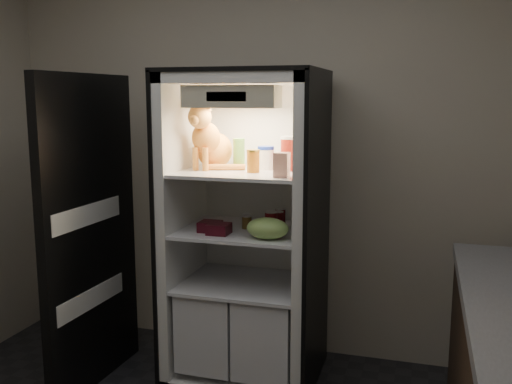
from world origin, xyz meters
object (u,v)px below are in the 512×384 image
Objects in this scene: soda_can_b at (278,222)px; berry_box_left at (210,226)px; refrigerator at (247,250)px; grape_bag at (268,228)px; parmesan_shaker at (239,154)px; salsa_jar at (253,161)px; condiment_jar at (247,222)px; soda_can_c at (271,223)px; berry_box_right at (219,229)px; pepper_jar at (290,153)px; soda_can_a at (280,218)px; tabby_cat at (210,143)px; mayo_tub at (266,158)px; cream_carton at (282,165)px.

soda_can_b reaches higher than berry_box_left.
grape_bag is (0.20, -0.25, 0.21)m from refrigerator.
parmesan_shaker is 1.40× the size of salsa_jar.
grape_bag reaches higher than condiment_jar.
parmesan_shaker is at bearing 147.41° from soda_can_c.
condiment_jar is 0.21m from berry_box_right.
berry_box_right is (-0.31, -0.15, -0.03)m from soda_can_b.
refrigerator reaches higher than pepper_jar.
refrigerator is 14.38× the size of salsa_jar.
soda_can_a is 1.43× the size of condiment_jar.
soda_can_b is (0.26, -0.08, -0.38)m from parmesan_shaker.
tabby_cat is 3.44× the size of berry_box_right.
parmesan_shaker reaches higher than berry_box_left.
salsa_jar is at bearing -101.97° from mayo_tub.
condiment_jar is at bearing 170.53° from soda_can_b.
berry_box_left is (-0.36, -0.03, -0.04)m from soda_can_c.
refrigerator is 15.49× the size of berry_box_right.
tabby_cat is at bearing 150.75° from grape_bag.
soda_can_c is at bearing 4.95° from berry_box_left.
pepper_jar is 1.64× the size of soda_can_b.
soda_can_b is (0.44, -0.06, -0.44)m from tabby_cat.
parmesan_shaker is 1.33× the size of mayo_tub.
refrigerator is 0.31m from berry_box_right.
soda_can_b is 0.51× the size of grape_bag.
berry_box_left is (-0.45, 0.08, -0.39)m from cream_carton.
pepper_jar is 1.66× the size of berry_box_left.
soda_can_c is (-0.01, -0.19, 0.01)m from soda_can_a.
berry_box_right is (-0.10, -0.23, 0.18)m from refrigerator.
refrigerator is 0.32m from soda_can_c.
grape_bag is (0.25, -0.26, -0.38)m from parmesan_shaker.
parmesan_shaker is at bearing 141.79° from condiment_jar.
salsa_jar is 1.08× the size of berry_box_right.
soda_can_c is 0.30m from berry_box_right.
soda_can_a is (0.20, 0.04, 0.21)m from refrigerator.
refrigerator is 15.45× the size of soda_can_b.
soda_can_c is at bearing -32.59° from parmesan_shaker.
cream_carton is 1.09× the size of soda_can_b.
tabby_cat reaches higher than berry_box_left.
refrigerator is at bearing 66.57° from berry_box_right.
pepper_jar is at bearing 39.89° from salsa_jar.
berry_box_left is (-0.24, -0.07, -0.39)m from salsa_jar.
parmesan_shaker reaches higher than condiment_jar.
grape_bag is 0.30m from berry_box_right.
cream_carton is at bearing -43.06° from refrigerator.
condiment_jar is at bearing 131.27° from salsa_jar.
berry_box_right is at bearing -154.68° from soda_can_b.
tabby_cat is 5.16× the size of condiment_jar.
mayo_tub is 0.41m from soda_can_c.
berry_box_left is at bearing 169.05° from grape_bag.
condiment_jar is (-0.18, 0.10, -0.03)m from soda_can_c.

